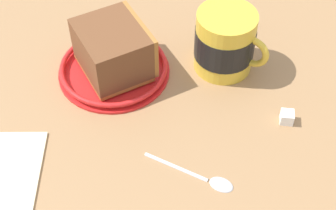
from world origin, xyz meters
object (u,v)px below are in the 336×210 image
(sugar_cube, at_px, (287,117))
(teaspoon, at_px, (206,178))
(small_plate, at_px, (114,69))
(tea_mug, at_px, (225,41))
(cake_slice, at_px, (114,50))

(sugar_cube, bearing_deg, teaspoon, -73.52)
(small_plate, xyz_separation_m, tea_mug, (0.05, 0.15, 0.04))
(cake_slice, bearing_deg, tea_mug, 72.06)
(teaspoon, bearing_deg, cake_slice, -169.65)
(teaspoon, relative_size, sugar_cube, 5.76)
(sugar_cube, bearing_deg, tea_mug, -167.15)
(tea_mug, distance_m, teaspoon, 0.20)
(small_plate, xyz_separation_m, teaspoon, (0.22, 0.04, -0.00))
(small_plate, bearing_deg, teaspoon, 11.07)
(small_plate, relative_size, sugar_cube, 9.50)
(cake_slice, distance_m, teaspoon, 0.22)
(small_plate, relative_size, cake_slice, 1.49)
(tea_mug, relative_size, sugar_cube, 5.88)
(small_plate, xyz_separation_m, cake_slice, (-0.00, 0.00, 0.04))
(cake_slice, xyz_separation_m, tea_mug, (0.05, 0.15, 0.00))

